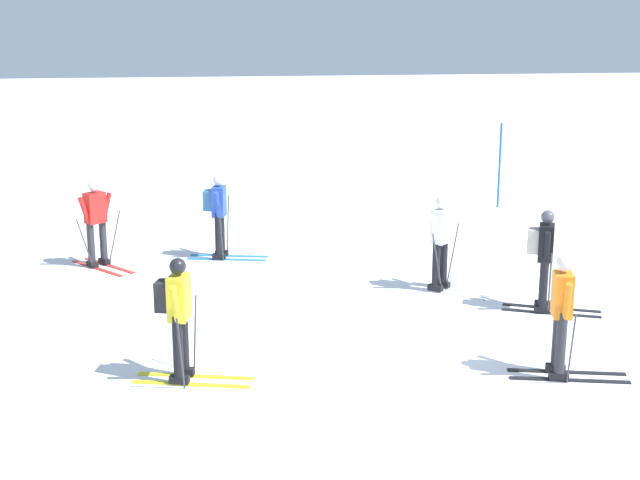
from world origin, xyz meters
TOP-DOWN VIEW (x-y plane):
  - ground_plane at (0.00, 0.00)m, footprint 120.00×120.00m
  - far_snow_ridge at (0.00, 20.55)m, footprint 80.00×6.47m
  - skier_red at (-4.45, 4.99)m, footprint 1.31×1.47m
  - skier_white at (1.75, 2.55)m, footprint 1.42×1.36m
  - skier_yellow at (-2.80, -0.92)m, footprint 1.64×0.98m
  - skier_blue at (-2.09, 5.28)m, footprint 1.64×0.98m
  - skier_orange at (2.29, -1.50)m, footprint 1.64×0.98m
  - skier_black at (3.11, 1.20)m, footprint 1.62×0.97m
  - trail_marker_pole at (5.12, 9.20)m, footprint 0.06×0.06m

SIDE VIEW (x-z plane):
  - ground_plane at x=0.00m, z-range 0.00..0.00m
  - skier_red at x=-4.45m, z-range 0.06..1.77m
  - skier_orange at x=2.29m, z-range 0.06..1.77m
  - skier_white at x=1.75m, z-range 0.06..1.77m
  - skier_yellow at x=-2.80m, z-range 0.10..1.81m
  - skier_black at x=3.11m, z-range 0.10..1.81m
  - skier_blue at x=-2.09m, z-range 0.10..1.81m
  - trail_marker_pole at x=5.12m, z-range 0.00..2.16m
  - far_snow_ridge at x=0.00m, z-range 0.00..2.18m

